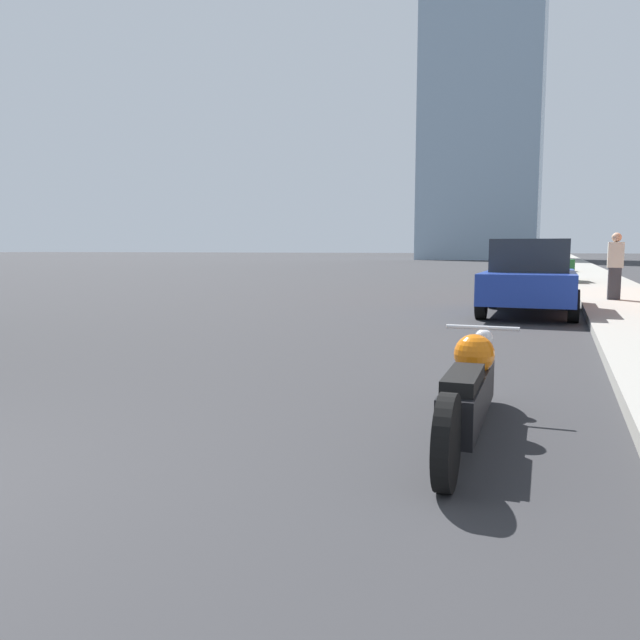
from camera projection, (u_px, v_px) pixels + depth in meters
name	position (u px, v px, depth m)	size (l,w,h in m)	color
sidewalk	(586.00, 270.00, 38.07)	(2.20, 240.00, 0.15)	gray
motorcycle	(469.00, 390.00, 4.60)	(0.62, 2.67, 0.74)	black
parked_car_blue	(530.00, 277.00, 13.23)	(1.92, 4.09, 1.59)	#1E3899
parked_car_green	(546.00, 263.00, 24.72)	(2.10, 4.20, 1.71)	#1E6B33
parked_car_yellow	(545.00, 259.00, 35.42)	(2.08, 4.37, 1.66)	gold
pedestrian	(615.00, 266.00, 15.28)	(0.36, 0.23, 1.64)	#38383D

